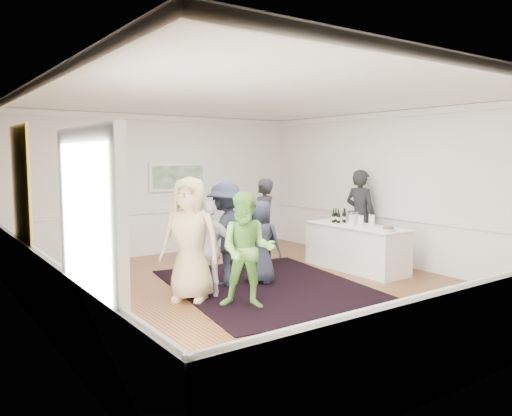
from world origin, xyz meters
TOP-DOWN VIEW (x-y plane):
  - floor at (0.00, 0.00)m, footprint 8.00×8.00m
  - ceiling at (0.00, 0.00)m, footprint 7.00×8.00m
  - wall_left at (-3.50, 0.00)m, footprint 0.02×8.00m
  - wall_right at (3.50, 0.00)m, footprint 0.02×8.00m
  - wall_back at (0.00, 4.00)m, footprint 7.00×0.02m
  - wall_front at (0.00, -4.00)m, footprint 7.00×0.02m
  - wainscoting at (0.00, 0.00)m, footprint 7.00×8.00m
  - mirror at (-3.45, 1.30)m, footprint 0.05×1.25m
  - doorway at (-3.45, -1.90)m, footprint 0.10×1.78m
  - landscape_painting at (0.40, 3.95)m, footprint 1.44×0.06m
  - area_rug at (0.23, 0.14)m, footprint 3.64×4.43m
  - serving_table at (2.46, 0.21)m, footprint 0.84×2.21m
  - bartender at (3.20, 0.80)m, footprint 0.58×0.79m
  - guest_tan at (-1.25, 0.22)m, footprint 1.10×1.12m
  - guest_green at (-0.73, -0.61)m, footprint 1.08×1.06m
  - guest_lilac at (-0.91, 0.22)m, footprint 0.98×0.75m
  - guest_dark_a at (-0.30, 0.68)m, footprint 1.35×1.11m
  - guest_dark_b at (1.13, 1.55)m, footprint 0.77×0.62m
  - guest_navy at (0.28, 0.45)m, footprint 0.81×0.87m
  - wine_bottles at (2.48, 0.71)m, footprint 0.33×0.26m
  - juice_pitchers at (2.41, 0.04)m, footprint 0.43×0.35m
  - ice_bucket at (2.55, 0.44)m, footprint 0.26×0.26m
  - nut_bowl at (2.37, -0.66)m, footprint 0.25×0.25m

SIDE VIEW (x-z plane):
  - floor at x=0.00m, z-range 0.00..0.00m
  - area_rug at x=0.23m, z-range 0.00..0.02m
  - serving_table at x=2.46m, z-range 0.00..0.90m
  - wainscoting at x=0.00m, z-range 0.00..1.00m
  - guest_navy at x=0.28m, z-range 0.00..1.49m
  - guest_lilac at x=-0.91m, z-range 0.00..1.55m
  - guest_green at x=-0.73m, z-range 0.00..1.75m
  - guest_dark_b at x=1.13m, z-range 0.00..1.82m
  - guest_dark_a at x=-0.30m, z-range 0.00..1.82m
  - nut_bowl at x=2.37m, z-range 0.90..0.97m
  - guest_tan at x=-1.25m, z-range 0.00..1.96m
  - bartender at x=3.20m, z-range 0.00..1.98m
  - ice_bucket at x=2.55m, z-range 0.89..1.13m
  - juice_pitchers at x=2.41m, z-range 0.90..1.14m
  - wine_bottles at x=2.48m, z-range 0.90..1.21m
  - doorway at x=-3.45m, z-range 0.14..2.70m
  - wall_left at x=-3.50m, z-range 0.00..3.20m
  - wall_right at x=3.50m, z-range 0.00..3.20m
  - wall_back at x=0.00m, z-range 0.00..3.20m
  - wall_front at x=0.00m, z-range 0.00..3.20m
  - landscape_painting at x=0.40m, z-range 1.45..2.11m
  - mirror at x=-3.45m, z-range 0.88..2.73m
  - ceiling at x=0.00m, z-range 3.19..3.21m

